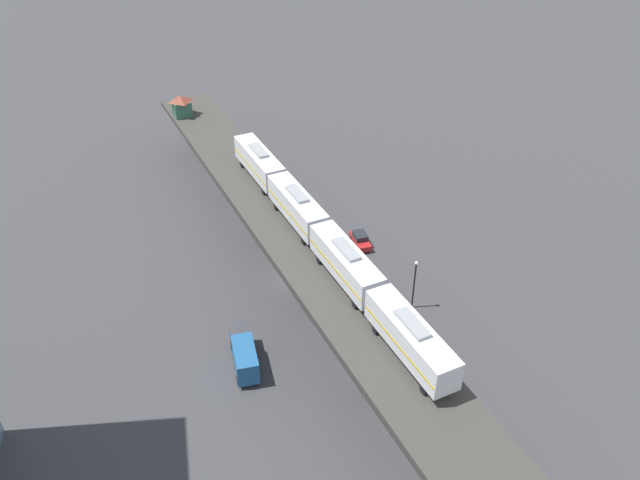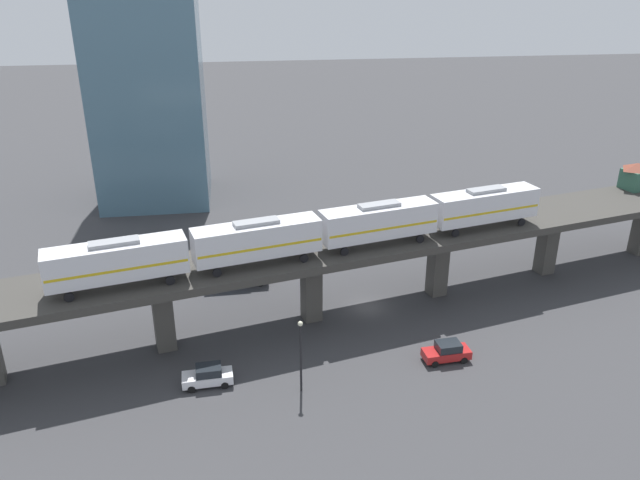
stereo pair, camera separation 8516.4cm
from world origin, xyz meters
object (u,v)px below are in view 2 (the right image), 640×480
at_px(street_lamp, 301,350).
at_px(office_tower, 148,83).
at_px(street_car_red, 447,352).
at_px(delivery_truck, 236,270).
at_px(subway_train, 320,230).
at_px(street_car_white, 208,376).
at_px(signal_hut, 636,175).

xyz_separation_m(street_lamp, office_tower, (53.05, 16.60, 13.89)).
distance_m(street_car_red, office_tower, 61.41).
bearing_deg(office_tower, delivery_truck, -160.34).
bearing_deg(subway_train, street_car_red, -127.09).
relative_size(street_car_white, street_car_red, 1.00).
height_order(street_car_red, street_lamp, street_lamp).
relative_size(signal_hut, street_car_white, 0.86).
bearing_deg(delivery_truck, subway_train, -140.81).
bearing_deg(signal_hut, street_car_white, 112.84).
bearing_deg(street_car_red, street_lamp, 100.52).
bearing_deg(subway_train, office_tower, 25.09).
bearing_deg(office_tower, subway_train, -154.91).
distance_m(street_car_white, office_tower, 54.51).
bearing_deg(street_lamp, delivery_truck, 13.79).
xyz_separation_m(delivery_truck, office_tower, (32.07, 11.46, 16.24)).
bearing_deg(street_car_white, office_tower, 9.57).
bearing_deg(street_car_red, signal_hut, -55.19).
distance_m(street_car_white, street_car_red, 21.97).
bearing_deg(street_lamp, subway_train, -16.65).
bearing_deg(street_car_white, street_car_red, -88.45).
bearing_deg(office_tower, street_lamp, -162.62).
height_order(delivery_truck, street_lamp, street_lamp).
distance_m(delivery_truck, office_tower, 37.73).
height_order(street_car_red, delivery_truck, delivery_truck).
bearing_deg(street_lamp, signal_hut, -61.67).
height_order(signal_hut, street_car_white, signal_hut).
height_order(street_car_white, delivery_truck, delivery_truck).
relative_size(street_car_red, office_tower, 0.13).
bearing_deg(signal_hut, delivery_truck, 94.04).
height_order(signal_hut, office_tower, office_tower).
relative_size(street_car_white, office_tower, 0.12).
bearing_deg(street_car_red, subway_train, 52.91).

